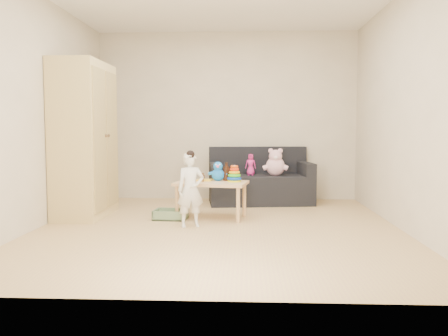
# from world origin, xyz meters

# --- Properties ---
(room) EXTENTS (4.50, 4.50, 4.50)m
(room) POSITION_xyz_m (0.00, 0.00, 1.30)
(room) COLOR tan
(room) RESTS_ON ground
(wardrobe) EXTENTS (0.54, 1.07, 1.93)m
(wardrobe) POSITION_xyz_m (-1.72, 0.67, 0.96)
(wardrobe) COLOR #D8BC76
(wardrobe) RESTS_ON ground
(sofa) EXTENTS (1.57, 0.93, 0.42)m
(sofa) POSITION_xyz_m (0.52, 1.80, 0.21)
(sofa) COLOR black
(sofa) RESTS_ON ground
(play_table) EXTENTS (0.93, 0.67, 0.45)m
(play_table) POSITION_xyz_m (-0.12, 0.59, 0.23)
(play_table) COLOR #EAB080
(play_table) RESTS_ON ground
(storage_bin) EXTENTS (0.42, 0.32, 0.12)m
(storage_bin) POSITION_xyz_m (-0.62, 0.49, 0.06)
(storage_bin) COLOR gray
(storage_bin) RESTS_ON ground
(toddler) EXTENTS (0.35, 0.29, 0.81)m
(toddler) POSITION_xyz_m (-0.32, 0.06, 0.41)
(toddler) COLOR white
(toddler) RESTS_ON ground
(pink_bear) EXTENTS (0.31, 0.27, 0.34)m
(pink_bear) POSITION_xyz_m (0.73, 1.74, 0.59)
(pink_bear) COLOR #FFBBCD
(pink_bear) RESTS_ON sofa
(doll) EXTENTS (0.17, 0.12, 0.31)m
(doll) POSITION_xyz_m (0.37, 1.77, 0.57)
(doll) COLOR #EB2C8D
(doll) RESTS_ON sofa
(ring_stacker) EXTENTS (0.18, 0.18, 0.21)m
(ring_stacker) POSITION_xyz_m (0.16, 0.62, 0.53)
(ring_stacker) COLOR #E6EB0C
(ring_stacker) RESTS_ON play_table
(brown_bottle) EXTENTS (0.08, 0.08, 0.23)m
(brown_bottle) POSITION_xyz_m (0.06, 0.74, 0.55)
(brown_bottle) COLOR black
(brown_bottle) RESTS_ON play_table
(blue_plush) EXTENTS (0.24, 0.22, 0.24)m
(blue_plush) POSITION_xyz_m (-0.05, 0.72, 0.57)
(blue_plush) COLOR #1B82F6
(blue_plush) RESTS_ON play_table
(wooden_figure) EXTENTS (0.05, 0.05, 0.11)m
(wooden_figure) POSITION_xyz_m (-0.23, 0.59, 0.51)
(wooden_figure) COLOR brown
(wooden_figure) RESTS_ON play_table
(yellow_book) EXTENTS (0.21, 0.21, 0.01)m
(yellow_book) POSITION_xyz_m (-0.22, 0.74, 0.46)
(yellow_book) COLOR yellow
(yellow_book) RESTS_ON play_table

